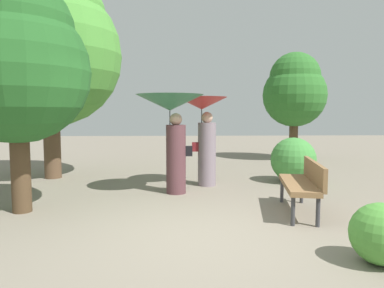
{
  "coord_description": "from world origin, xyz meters",
  "views": [
    {
      "loc": [
        -0.28,
        -4.53,
        1.59
      ],
      "look_at": [
        0.0,
        2.94,
        0.93
      ],
      "focal_mm": 33.3,
      "sensor_mm": 36.0,
      "label": 1
    }
  ],
  "objects_px": {
    "tree_near_right": "(295,90)",
    "tree_mid_left": "(49,44)",
    "person_left": "(172,118)",
    "park_bench": "(304,181)",
    "tree_near_left": "(16,59)",
    "person_right": "(204,124)"
  },
  "relations": [
    {
      "from": "tree_near_left",
      "to": "tree_near_right",
      "type": "xyz_separation_m",
      "value": [
        6.42,
        6.17,
        -0.07
      ]
    },
    {
      "from": "park_bench",
      "to": "tree_mid_left",
      "type": "height_order",
      "value": "tree_mid_left"
    },
    {
      "from": "person_left",
      "to": "tree_near_left",
      "type": "xyz_separation_m",
      "value": [
        -2.39,
        -1.25,
        0.94
      ]
    },
    {
      "from": "person_left",
      "to": "tree_near_right",
      "type": "bearing_deg",
      "value": -40.83
    },
    {
      "from": "tree_near_left",
      "to": "tree_near_right",
      "type": "relative_size",
      "value": 1.04
    },
    {
      "from": "tree_near_left",
      "to": "person_right",
      "type": "bearing_deg",
      "value": 32.92
    },
    {
      "from": "park_bench",
      "to": "tree_mid_left",
      "type": "distance_m",
      "value": 6.6
    },
    {
      "from": "person_left",
      "to": "park_bench",
      "type": "bearing_deg",
      "value": -126.97
    },
    {
      "from": "person_right",
      "to": "tree_mid_left",
      "type": "height_order",
      "value": "tree_mid_left"
    },
    {
      "from": "tree_near_right",
      "to": "tree_mid_left",
      "type": "bearing_deg",
      "value": -155.7
    },
    {
      "from": "person_right",
      "to": "park_bench",
      "type": "xyz_separation_m",
      "value": [
        1.43,
        -2.24,
        -0.85
      ]
    },
    {
      "from": "tree_near_left",
      "to": "tree_near_right",
      "type": "distance_m",
      "value": 8.9
    },
    {
      "from": "person_right",
      "to": "tree_mid_left",
      "type": "bearing_deg",
      "value": 72.52
    },
    {
      "from": "person_right",
      "to": "tree_near_right",
      "type": "relative_size",
      "value": 0.54
    },
    {
      "from": "park_bench",
      "to": "tree_mid_left",
      "type": "relative_size",
      "value": 0.3
    },
    {
      "from": "park_bench",
      "to": "tree_near_right",
      "type": "height_order",
      "value": "tree_near_right"
    },
    {
      "from": "person_left",
      "to": "park_bench",
      "type": "distance_m",
      "value": 2.77
    },
    {
      "from": "park_bench",
      "to": "person_right",
      "type": "bearing_deg",
      "value": -137.58
    },
    {
      "from": "tree_near_left",
      "to": "person_left",
      "type": "bearing_deg",
      "value": 27.69
    },
    {
      "from": "tree_near_left",
      "to": "tree_mid_left",
      "type": "height_order",
      "value": "tree_mid_left"
    },
    {
      "from": "park_bench",
      "to": "tree_near_left",
      "type": "relative_size",
      "value": 0.42
    },
    {
      "from": "person_right",
      "to": "park_bench",
      "type": "distance_m",
      "value": 2.78
    }
  ]
}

